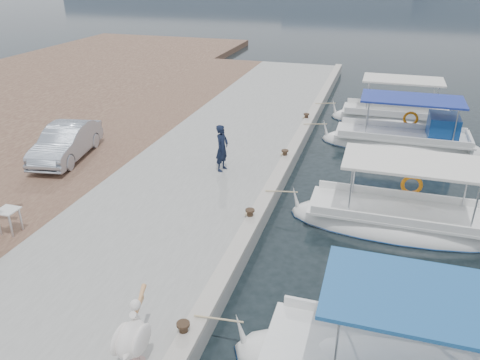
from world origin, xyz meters
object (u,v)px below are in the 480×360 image
at_px(fishing_caique_d, 404,143).
at_px(parked_car, 66,142).
at_px(fishing_caique_c, 398,224).
at_px(fisherman, 222,148).
at_px(pelican, 132,337).
at_px(fishing_caique_e, 394,120).

height_order(fishing_caique_d, parked_car, fishing_caique_d).
height_order(fishing_caique_c, fishing_caique_d, same).
bearing_deg(fishing_caique_d, fisherman, -138.64).
distance_m(fisherman, parked_car, 6.18).
height_order(fishing_caique_c, fisherman, fishing_caique_c).
bearing_deg(pelican, fishing_caique_d, 70.70).
relative_size(fishing_caique_e, parked_car, 1.61).
bearing_deg(parked_car, fishing_caique_c, -14.16).
xyz_separation_m(pelican, parked_car, (-7.46, 8.43, 0.06)).
xyz_separation_m(fishing_caique_e, pelican, (-4.77, -18.40, 0.97)).
xyz_separation_m(fisherman, parked_car, (-6.14, -0.66, -0.21)).
height_order(fishing_caique_e, pelican, fishing_caique_e).
bearing_deg(fisherman, parked_car, 106.15).
distance_m(fishing_caique_c, fishing_caique_e, 10.82).
distance_m(pelican, fisherman, 9.18).
height_order(pelican, fisherman, fisherman).
xyz_separation_m(fishing_caique_c, pelican, (-4.94, -7.58, 0.97)).
bearing_deg(parked_car, fishing_caique_d, 16.52).
bearing_deg(fisherman, fishing_caique_d, -38.58).
xyz_separation_m(fishing_caique_c, parked_car, (-12.40, 0.85, 1.03)).
relative_size(fishing_caique_c, fishing_caique_e, 1.05).
relative_size(fishing_caique_c, parked_car, 1.69).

